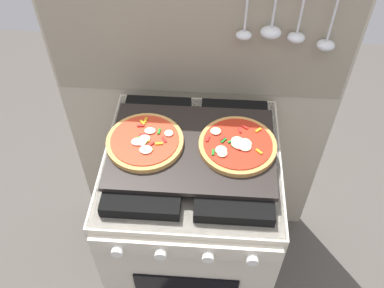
{
  "coord_description": "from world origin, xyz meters",
  "views": [
    {
      "loc": [
        0.06,
        -0.92,
        1.94
      ],
      "look_at": [
        0.0,
        0.0,
        0.93
      ],
      "focal_mm": 39.47,
      "sensor_mm": 36.0,
      "label": 1
    }
  ],
  "objects": [
    {
      "name": "pizza_left",
      "position": [
        -0.15,
        0.0,
        0.93
      ],
      "size": [
        0.25,
        0.25,
        0.03
      ],
      "color": "tan",
      "rests_on": "baking_tray"
    },
    {
      "name": "baking_tray",
      "position": [
        0.0,
        0.0,
        0.91
      ],
      "size": [
        0.54,
        0.38,
        0.02
      ],
      "primitive_type": "cube",
      "color": "black",
      "rests_on": "stove"
    },
    {
      "name": "pizza_right",
      "position": [
        0.15,
        0.0,
        0.93
      ],
      "size": [
        0.25,
        0.25,
        0.03
      ],
      "color": "#C18947",
      "rests_on": "baking_tray"
    },
    {
      "name": "kitchen_backsplash",
      "position": [
        0.0,
        0.33,
        0.79
      ],
      "size": [
        1.1,
        0.09,
        1.55
      ],
      "color": "#B2A893",
      "rests_on": "ground_plane"
    },
    {
      "name": "stove",
      "position": [
        -0.0,
        -0.0,
        0.45
      ],
      "size": [
        0.6,
        0.64,
        0.9
      ],
      "color": "beige",
      "rests_on": "ground_plane"
    },
    {
      "name": "ground_plane",
      "position": [
        0.0,
        0.0,
        0.0
      ],
      "size": [
        4.0,
        4.0,
        0.0
      ],
      "primitive_type": "plane",
      "color": "#4C4742"
    }
  ]
}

